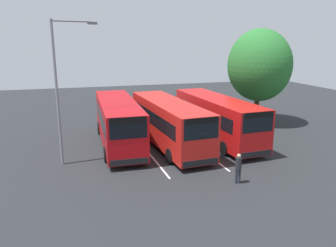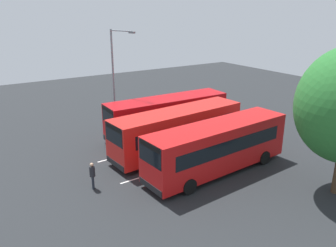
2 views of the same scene
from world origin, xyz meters
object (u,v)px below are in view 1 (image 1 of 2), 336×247
Objects in this scene: bus_far_left at (118,121)px; bus_center_right at (217,117)px; bus_center_left at (169,122)px; street_lamp at (61,84)px; pedestrian at (238,166)px; depot_tree at (259,65)px.

bus_center_right is (0.86, 7.16, 0.00)m from bus_far_left.
street_lamp is at bearing -81.85° from bus_center_left.
bus_center_left and bus_center_right have the same top height.
depot_tree is (-11.39, 7.83, 4.18)m from pedestrian.
bus_center_left is at bearing -5.50° from street_lamp.
bus_center_right is at bearing 84.52° from bus_far_left.
pedestrian is at bearing -34.52° from depot_tree.
street_lamp is 17.43m from depot_tree.
bus_far_left is 1.22× the size of street_lamp.
street_lamp is (-5.51, -8.57, 3.87)m from pedestrian.
depot_tree reaches higher than bus_center_right.
bus_far_left is 9.73m from pedestrian.
street_lamp is (1.93, -10.73, 3.08)m from bus_center_right.
bus_far_left is at bearing -100.51° from bus_center_right.
bus_far_left is 13.63m from depot_tree.
bus_center_right is 1.23× the size of street_lamp.
bus_far_left is 5.47m from street_lamp.
bus_center_right is 1.25× the size of depot_tree.
bus_far_left and bus_center_left have the same top height.
bus_center_right is 11.33m from street_lamp.
depot_tree is at bearing 110.36° from bus_center_left.
bus_center_left is 1.25× the size of depot_tree.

